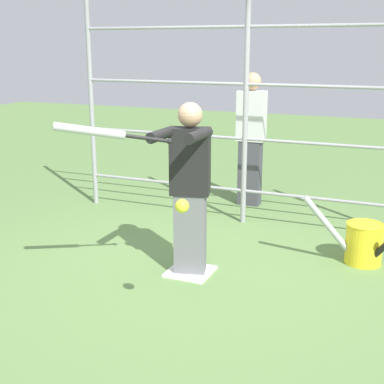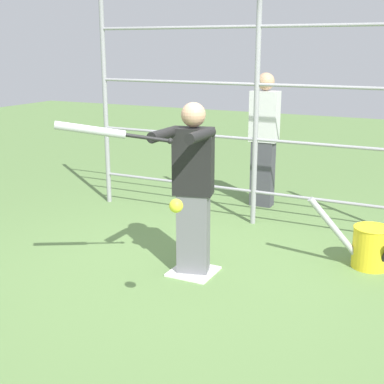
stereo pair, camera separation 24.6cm
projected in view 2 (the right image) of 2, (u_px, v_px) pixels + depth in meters
name	position (u px, v px, depth m)	size (l,w,h in m)	color
ground_plane	(193.00, 272.00, 4.97)	(24.00, 24.00, 0.00)	#608447
home_plate	(193.00, 271.00, 4.97)	(0.40, 0.40, 0.02)	white
fence_backstop	(256.00, 112.00, 6.00)	(4.17, 0.06, 2.63)	#939399
batter	(193.00, 184.00, 4.73)	(0.39, 0.60, 1.57)	slate
baseball_bat_swinging	(100.00, 131.00, 4.12)	(0.74, 0.61, 0.21)	black
softball_in_flight	(176.00, 206.00, 3.60)	(0.10, 0.10, 0.10)	yellow
bat_bucket	(371.00, 246.00, 5.02)	(1.06, 0.59, 0.69)	yellow
bystander_behind_fence	(264.00, 138.00, 6.83)	(0.35, 0.22, 1.72)	#3F3F47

